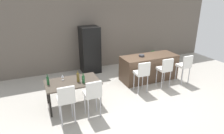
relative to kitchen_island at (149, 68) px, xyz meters
The scene contains 17 objects.
ground_plane 1.10m from the kitchen_island, 141.01° to the right, with size 10.00×10.00×0.00m, color #ADA89E.
back_wall 2.40m from the kitchen_island, 110.88° to the left, with size 10.00×0.12×2.90m, color #665B51.
kitchen_island is the anchor object (origin of this frame).
bar_chair_left 1.13m from the kitchen_island, 134.64° to the right, with size 0.42×0.42×1.05m.
bar_chair_middle 0.83m from the kitchen_island, 81.45° to the right, with size 0.41×0.41×1.05m.
bar_chair_right 1.26m from the kitchen_island, 39.38° to the right, with size 0.42×0.42×1.05m.
dining_table 3.05m from the kitchen_island, 167.18° to the right, with size 1.49×0.87×0.74m.
dining_chair_near 3.63m from the kitchen_island, 155.98° to the right, with size 0.40×0.40×1.05m.
dining_chair_far 3.03m from the kitchen_island, 150.79° to the right, with size 0.40×0.40×1.05m.
wine_bottle_corner 3.69m from the kitchen_island, behind, with size 0.07×0.07×0.30m.
wine_bottle_middle 2.95m from the kitchen_island, 165.05° to the right, with size 0.08×0.08×0.32m.
wine_bottle_far 2.88m from the kitchen_island, 161.86° to the right, with size 0.08×0.08×0.29m.
wine_glass_left 2.83m from the kitchen_island, 164.38° to the right, with size 0.07×0.07×0.17m.
wine_glass_right 3.26m from the kitchen_island, behind, with size 0.07×0.07×0.17m.
refrigerator 2.41m from the kitchen_island, 137.47° to the left, with size 0.72×0.68×1.84m, color black.
fruit_bowl 0.59m from the kitchen_island, behind, with size 0.20×0.20×0.07m, color #333338.
potted_plant 2.05m from the kitchen_island, 51.08° to the left, with size 0.34×0.34×0.54m.
Camera 1 is at (-3.16, -5.10, 3.10)m, focal length 31.82 mm.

